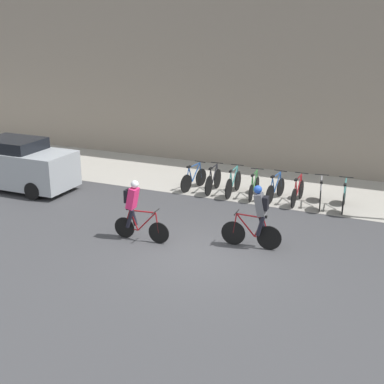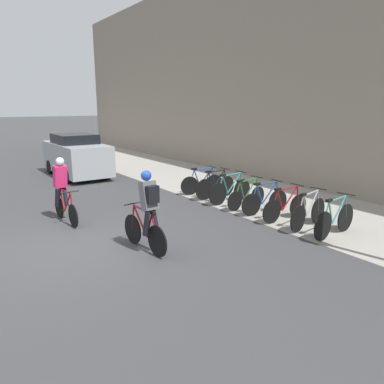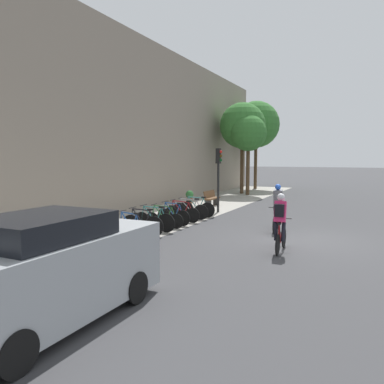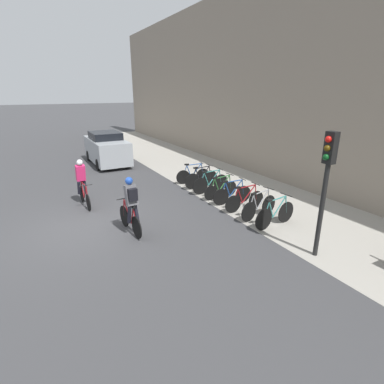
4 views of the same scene
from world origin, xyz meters
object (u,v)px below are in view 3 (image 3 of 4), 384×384
Objects in this scene: parked_bike_4 at (173,215)px; cyclist_grey at (278,206)px; cyclist_pink at (280,221)px; bench at (211,198)px; parked_bike_0 at (130,228)px; parked_bike_2 at (154,221)px; parked_bike_6 at (190,210)px; parked_car at (47,271)px; parked_bike_7 at (197,208)px; potted_plant at (190,196)px; parked_bike_5 at (182,213)px; parked_bike_3 at (164,219)px; traffic_light_pole at (219,168)px; parked_bike_1 at (143,224)px.

cyclist_grey is at bearing -81.30° from parked_bike_4.
cyclist_pink reaches higher than bench.
parked_bike_2 reaches higher than parked_bike_0.
parked_car reaches higher than parked_bike_6.
cyclist_grey reaches higher than bench.
parked_bike_0 is 0.94× the size of parked_bike_6.
cyclist_pink is 1.00× the size of parked_bike_7.
parked_bike_4 is 9.36m from parked_car.
parked_bike_0 is at bearing 131.74° from cyclist_grey.
parked_bike_0 is 0.91× the size of parked_bike_2.
parked_bike_7 is (2.30, -0.00, 0.02)m from parked_bike_4.
parked_bike_0 is at bearing -165.28° from potted_plant.
parked_bike_0 is 9.31m from bench.
parked_bike_2 is at bearing 180.00° from parked_bike_7.
cyclist_pink is 2.24× the size of potted_plant.
parked_bike_7 is at bearing -150.24° from potted_plant.
parked_bike_2 is 3.83m from parked_bike_7.
parked_bike_6 is at bearing 0.06° from parked_bike_5.
parked_bike_5 is 1.53m from parked_bike_7.
parked_bike_2 is 3.07m from parked_bike_6.
potted_plant is (6.10, 2.61, 0.04)m from parked_bike_5.
parked_bike_6 reaches higher than bench.
parked_bike_3 is 1.53m from parked_bike_5.
bench is (8.86, 5.87, -0.48)m from cyclist_pink.
cyclist_pink is 12.19m from potted_plant.
parked_bike_5 is at bearing 88.16° from cyclist_grey.
parked_bike_7 is 1.18× the size of bench.
parked_bike_3 is at bearing -179.87° from parked_bike_4.
parked_bike_0 reaches higher than parked_bike_3.
potted_plant is at bearing 26.09° from parked_bike_6.
cyclist_pink is 7.05m from parked_bike_7.
cyclist_grey is at bearing -102.25° from parked_bike_6.
cyclist_pink is 1.18× the size of bench.
parked_bike_7 is (5.37, -0.00, 0.02)m from parked_bike_0.
parked_bike_0 is at bearing -174.50° from bench.
parked_bike_4 reaches higher than parked_bike_3.
cyclist_grey is 5.59m from parked_bike_0.
parked_bike_0 is 3.07m from parked_bike_4.
potted_plant is at bearing 47.34° from cyclist_grey.
parked_bike_5 is 0.97× the size of parked_bike_7.
traffic_light_pole is (3.52, 3.81, 1.31)m from cyclist_grey.
potted_plant is (15.86, 5.12, -0.46)m from parked_car.
traffic_light_pole is (1.86, -0.34, 1.84)m from parked_bike_7.
traffic_light_pole is 4.15× the size of potted_plant.
parked_car is 5.51× the size of potted_plant.
parked_bike_5 is at bearing -0.04° from parked_bike_1.
parked_bike_6 is 4.75m from bench.
parked_bike_7 is 5.25m from potted_plant.
potted_plant is (5.33, 2.61, 0.03)m from parked_bike_6.
cyclist_grey reaches higher than parked_bike_0.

